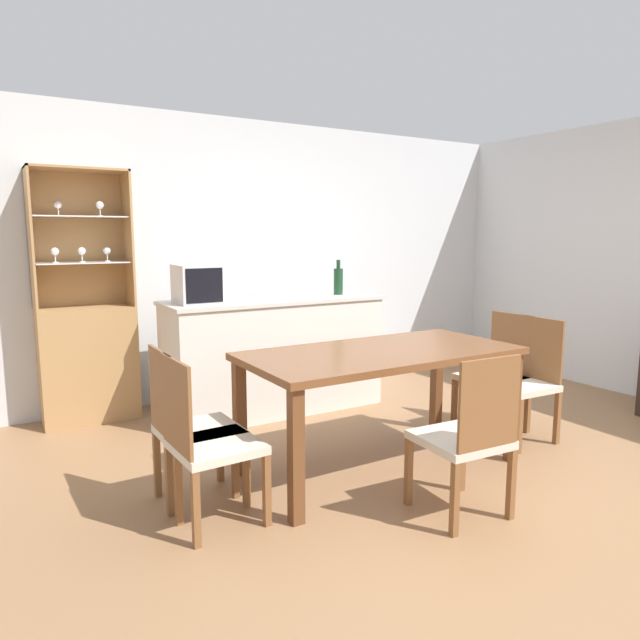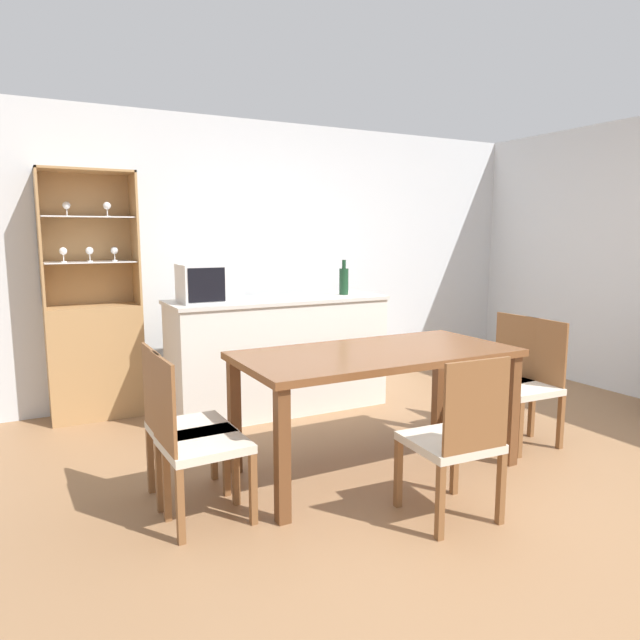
# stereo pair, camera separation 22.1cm
# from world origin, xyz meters

# --- Properties ---
(ground_plane) EXTENTS (18.00, 18.00, 0.00)m
(ground_plane) POSITION_xyz_m (0.00, 0.00, 0.00)
(ground_plane) COLOR #936B47
(wall_back) EXTENTS (6.80, 0.06, 2.55)m
(wall_back) POSITION_xyz_m (0.00, 2.63, 1.27)
(wall_back) COLOR silver
(wall_back) RESTS_ON ground_plane
(kitchen_counter) EXTENTS (1.85, 0.63, 0.97)m
(kitchen_counter) POSITION_xyz_m (-0.52, 1.90, 0.49)
(kitchen_counter) COLOR silver
(kitchen_counter) RESTS_ON ground_plane
(display_cabinet) EXTENTS (0.73, 0.35, 2.01)m
(display_cabinet) POSITION_xyz_m (-1.93, 2.44, 0.61)
(display_cabinet) COLOR tan
(display_cabinet) RESTS_ON ground_plane
(dining_table) EXTENTS (1.76, 0.86, 0.78)m
(dining_table) POSITION_xyz_m (-0.49, 0.45, 0.69)
(dining_table) COLOR brown
(dining_table) RESTS_ON ground_plane
(dining_chair_side_right_far) EXTENTS (0.43, 0.43, 0.90)m
(dining_chair_side_right_far) POSITION_xyz_m (0.72, 0.58, 0.44)
(dining_chair_side_right_far) COLOR beige
(dining_chair_side_right_far) RESTS_ON ground_plane
(dining_chair_side_right_near) EXTENTS (0.44, 0.44, 0.90)m
(dining_chair_side_right_near) POSITION_xyz_m (0.72, 0.32, 0.44)
(dining_chair_side_right_near) COLOR beige
(dining_chair_side_right_near) RESTS_ON ground_plane
(dining_chair_head_near) EXTENTS (0.45, 0.45, 0.90)m
(dining_chair_head_near) POSITION_xyz_m (-0.49, -0.31, 0.44)
(dining_chair_head_near) COLOR beige
(dining_chair_head_near) RESTS_ON ground_plane
(dining_chair_side_left_far) EXTENTS (0.43, 0.43, 0.90)m
(dining_chair_side_left_far) POSITION_xyz_m (-1.70, 0.58, 0.44)
(dining_chair_side_left_far) COLOR beige
(dining_chair_side_left_far) RESTS_ON ground_plane
(dining_chair_side_left_near) EXTENTS (0.44, 0.44, 0.90)m
(dining_chair_side_left_near) POSITION_xyz_m (-1.70, 0.32, 0.44)
(dining_chair_side_left_near) COLOR beige
(dining_chair_side_left_near) RESTS_ON ground_plane
(microwave) EXTENTS (0.45, 0.33, 0.30)m
(microwave) POSITION_xyz_m (-1.12, 1.90, 1.12)
(microwave) COLOR silver
(microwave) RESTS_ON kitchen_counter
(wine_bottle) EXTENTS (0.08, 0.08, 0.31)m
(wine_bottle) POSITION_xyz_m (0.11, 1.89, 1.09)
(wine_bottle) COLOR #193D23
(wine_bottle) RESTS_ON kitchen_counter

